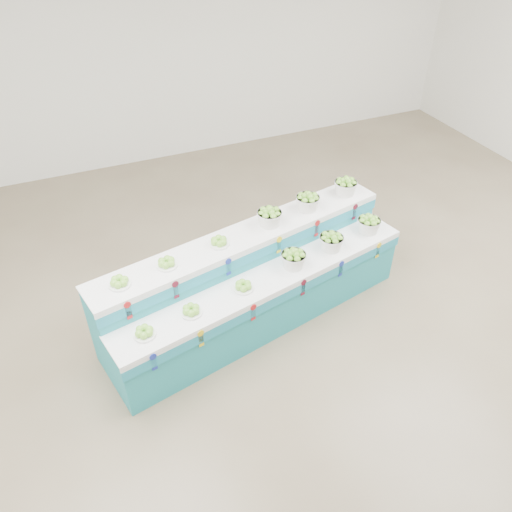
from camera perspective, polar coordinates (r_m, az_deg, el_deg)
name	(u,v)px	position (r m, az deg, el deg)	size (l,w,h in m)	color
ground	(333,337)	(5.79, 8.60, -8.96)	(10.00, 10.00, 0.00)	brown
back_wall	(186,35)	(8.85, -7.85, 23.32)	(10.00, 10.00, 0.00)	silver
display_stand	(256,282)	(5.62, 0.00, -2.89)	(3.56, 0.92, 1.02)	teal
plate_lower_left	(144,332)	(4.83, -12.44, -8.30)	(0.21, 0.21, 0.10)	white
plate_lower_mid	(191,310)	(4.96, -7.28, -6.02)	(0.21, 0.21, 0.10)	white
plate_lower_right	(243,286)	(5.18, -1.43, -3.35)	(0.21, 0.21, 0.10)	white
basket_lower_left	(294,259)	(5.45, 4.23, -0.28)	(0.27, 0.27, 0.21)	silver
basket_lower_mid	(331,241)	(5.75, 8.44, 1.66)	(0.27, 0.27, 0.21)	silver
basket_lower_right	(369,224)	(6.11, 12.54, 3.53)	(0.27, 0.27, 0.21)	silver
plate_upper_left	(119,282)	(4.94, -15.09, -2.78)	(0.21, 0.21, 0.10)	white
plate_upper_mid	(167,262)	(5.07, -10.00, -0.71)	(0.21, 0.21, 0.10)	white
plate_upper_right	(219,241)	(5.29, -4.17, 1.67)	(0.21, 0.21, 0.10)	white
basket_upper_left	(269,217)	(5.55, 1.52, 4.44)	(0.27, 0.27, 0.21)	silver
basket_upper_mid	(308,201)	(5.85, 5.81, 6.12)	(0.27, 0.27, 0.21)	silver
basket_upper_right	(346,186)	(6.20, 10.02, 7.72)	(0.27, 0.27, 0.21)	silver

